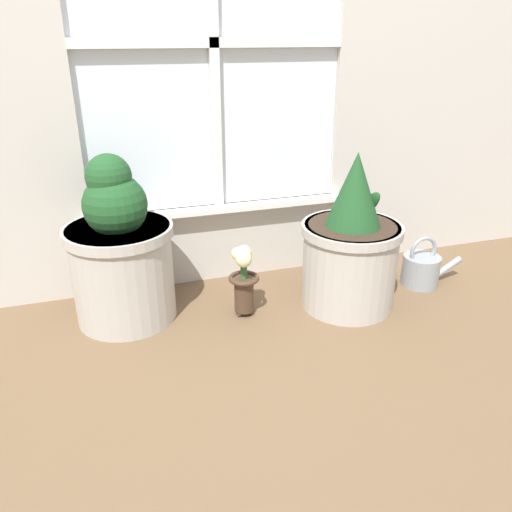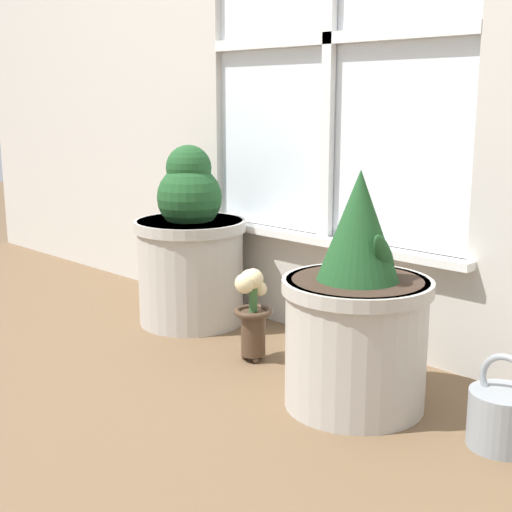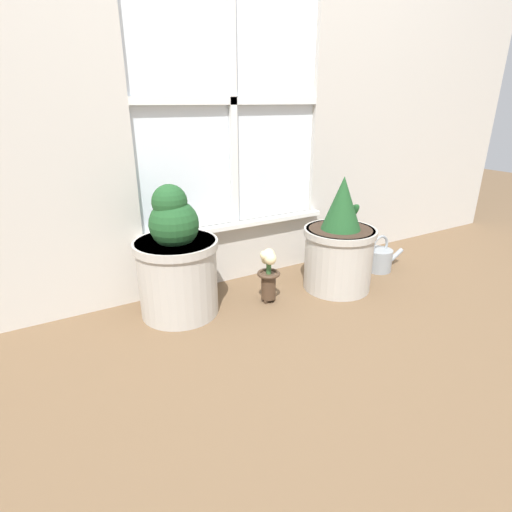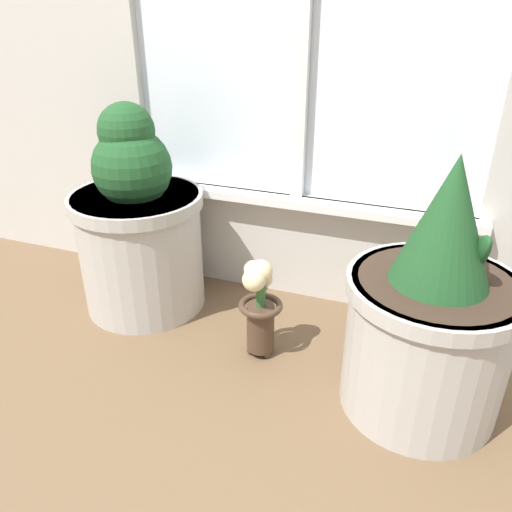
# 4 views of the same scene
# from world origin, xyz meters

# --- Properties ---
(ground_plane) EXTENTS (10.00, 10.00, 0.00)m
(ground_plane) POSITION_xyz_m (0.00, 0.00, 0.00)
(ground_plane) COLOR brown
(potted_plant_left) EXTENTS (0.38, 0.38, 0.61)m
(potted_plant_left) POSITION_xyz_m (-0.41, 0.30, 0.26)
(potted_plant_left) COLOR #B7B2A8
(potted_plant_left) RESTS_ON ground_plane
(potted_plant_right) EXTENTS (0.37, 0.37, 0.60)m
(potted_plant_right) POSITION_xyz_m (0.41, 0.14, 0.24)
(potted_plant_right) COLOR #B7B2A8
(potted_plant_right) RESTS_ON ground_plane
(flower_vase) EXTENTS (0.11, 0.11, 0.28)m
(flower_vase) POSITION_xyz_m (0.01, 0.18, 0.16)
(flower_vase) COLOR #473323
(flower_vase) RESTS_ON ground_plane
(watering_can) EXTENTS (0.28, 0.15, 0.22)m
(watering_can) POSITION_xyz_m (0.78, 0.20, 0.07)
(watering_can) COLOR gray
(watering_can) RESTS_ON ground_plane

